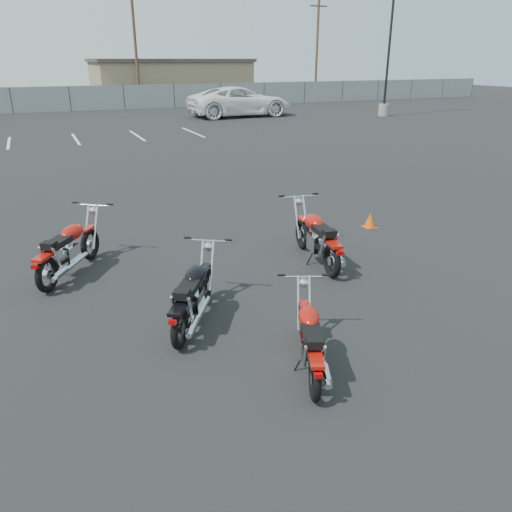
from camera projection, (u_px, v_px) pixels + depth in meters
name	position (u px, v px, depth m)	size (l,w,h in m)	color
ground	(260.00, 309.00, 7.85)	(120.00, 120.00, 0.00)	black
motorcycle_front_red	(69.00, 249.00, 8.94)	(1.57, 2.02, 1.07)	black
motorcycle_second_black	(194.00, 295.00, 7.28)	(1.44, 1.91, 1.00)	black
motorcycle_third_red	(317.00, 238.00, 9.49)	(0.86, 2.22, 1.09)	black
motorcycle_rear_red	(310.00, 339.00, 6.22)	(1.08, 1.82, 0.91)	black
training_cone_near	(370.00, 220.00, 11.61)	(0.28, 0.28, 0.34)	#DE4F0B
light_pole_east	(387.00, 67.00, 33.34)	(0.80, 0.70, 11.64)	gray
chainlink_fence	(70.00, 99.00, 37.33)	(80.06, 0.06, 1.80)	slate
tan_building_east	(169.00, 79.00, 48.37)	(14.40, 9.40, 3.70)	#8F7A5C
utility_pole_c	(135.00, 46.00, 41.58)	(1.80, 0.24, 9.00)	#463120
utility_pole_d	(317.00, 48.00, 49.14)	(1.80, 0.24, 9.00)	#463120
parking_line_stripes	(43.00, 141.00, 23.95)	(15.12, 4.00, 0.01)	silver
white_van	(240.00, 93.00, 33.69)	(8.09, 3.23, 3.07)	white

